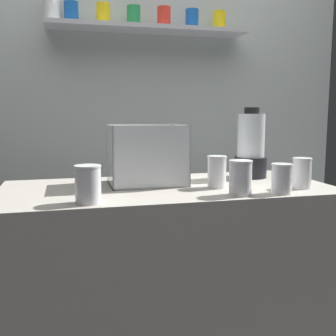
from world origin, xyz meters
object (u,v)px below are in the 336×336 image
(carrot_display_bin, at_px, (145,166))
(blender_pitcher, at_px, (251,148))
(juice_cup_pomegranate_middle, at_px, (240,179))
(juice_cup_pomegranate_left, at_px, (217,173))
(juice_cup_carrot_far_left, at_px, (88,187))
(juice_cup_pomegranate_far_right, at_px, (302,175))
(juice_cup_orange_right, at_px, (282,180))

(carrot_display_bin, xyz_separation_m, blender_pitcher, (0.53, 0.06, 0.06))
(carrot_display_bin, xyz_separation_m, juice_cup_pomegranate_middle, (0.31, -0.33, -0.02))
(juice_cup_pomegranate_left, relative_size, juice_cup_pomegranate_middle, 1.00)
(juice_cup_pomegranate_left, distance_m, juice_cup_pomegranate_middle, 0.17)
(juice_cup_carrot_far_left, xyz_separation_m, juice_cup_pomegranate_middle, (0.57, -0.00, 0.00))
(blender_pitcher, xyz_separation_m, juice_cup_pomegranate_middle, (-0.22, -0.38, -0.08))
(juice_cup_pomegranate_middle, height_order, juice_cup_pomegranate_far_right, juice_cup_pomegranate_middle)
(juice_cup_pomegranate_far_right, bearing_deg, juice_cup_pomegranate_left, 164.25)
(carrot_display_bin, bearing_deg, juice_cup_carrot_far_left, -128.87)
(juice_cup_carrot_far_left, relative_size, juice_cup_pomegranate_far_right, 1.06)
(carrot_display_bin, height_order, juice_cup_pomegranate_middle, carrot_display_bin)
(juice_cup_orange_right, bearing_deg, juice_cup_carrot_far_left, 179.12)
(carrot_display_bin, bearing_deg, juice_cup_pomegranate_left, -29.73)
(blender_pitcher, height_order, juice_cup_pomegranate_far_right, blender_pitcher)
(carrot_display_bin, relative_size, juice_cup_pomegranate_left, 2.43)
(blender_pitcher, relative_size, juice_cup_pomegranate_middle, 2.50)
(juice_cup_pomegranate_left, xyz_separation_m, juice_cup_pomegranate_middle, (0.03, -0.17, 0.00))
(carrot_display_bin, relative_size, juice_cup_pomegranate_far_right, 2.57)
(juice_cup_carrot_far_left, height_order, juice_cup_pomegranate_left, same)
(juice_cup_pomegranate_middle, bearing_deg, juice_cup_pomegranate_far_right, 13.23)
(juice_cup_pomegranate_left, height_order, juice_cup_pomegranate_middle, same)
(carrot_display_bin, relative_size, blender_pitcher, 0.97)
(juice_cup_pomegranate_middle, bearing_deg, juice_cup_orange_right, -3.43)
(juice_cup_carrot_far_left, xyz_separation_m, juice_cup_pomegranate_far_right, (0.88, 0.07, -0.00))
(carrot_display_bin, relative_size, juice_cup_pomegranate_middle, 2.43)
(juice_cup_carrot_far_left, relative_size, juice_cup_orange_right, 1.14)
(blender_pitcher, distance_m, juice_cup_pomegranate_left, 0.34)
(juice_cup_pomegranate_middle, bearing_deg, juice_cup_carrot_far_left, 179.88)
(carrot_display_bin, xyz_separation_m, juice_cup_pomegranate_far_right, (0.62, -0.26, -0.02))
(juice_cup_pomegranate_left, height_order, juice_cup_pomegranate_far_right, juice_cup_pomegranate_left)
(juice_cup_pomegranate_far_right, bearing_deg, carrot_display_bin, 157.61)
(juice_cup_pomegranate_far_right, bearing_deg, juice_cup_carrot_far_left, -175.37)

